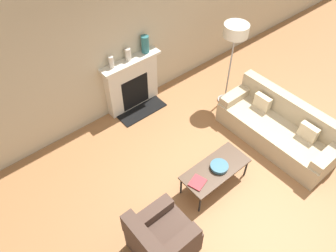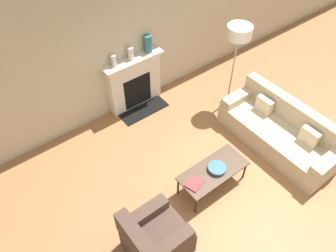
{
  "view_description": "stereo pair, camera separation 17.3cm",
  "coord_description": "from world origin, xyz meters",
  "px_view_note": "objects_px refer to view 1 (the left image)",
  "views": [
    {
      "loc": [
        -2.81,
        -1.65,
        4.64
      ],
      "look_at": [
        -0.24,
        1.42,
        0.45
      ],
      "focal_mm": 35.0,
      "sensor_mm": 36.0,
      "label": 1
    },
    {
      "loc": [
        -2.67,
        -1.75,
        4.64
      ],
      "look_at": [
        -0.24,
        1.42,
        0.45
      ],
      "focal_mm": 35.0,
      "sensor_mm": 36.0,
      "label": 2
    }
  ],
  "objects_px": {
    "coffee_table": "(215,170)",
    "armchair_near": "(161,239)",
    "mantel_vase_left": "(111,62)",
    "mantel_vase_center_left": "(128,54)",
    "bowl": "(219,166)",
    "floor_lamp": "(235,36)",
    "fireplace": "(132,84)",
    "couch": "(278,128)",
    "mantel_vase_center_right": "(145,44)",
    "book": "(197,183)"
  },
  "relations": [
    {
      "from": "fireplace",
      "to": "floor_lamp",
      "type": "xyz_separation_m",
      "value": [
        1.54,
        -1.12,
        0.99
      ]
    },
    {
      "from": "mantel_vase_center_left",
      "to": "coffee_table",
      "type": "bearing_deg",
      "value": -92.78
    },
    {
      "from": "bowl",
      "to": "mantel_vase_center_right",
      "type": "xyz_separation_m",
      "value": [
        0.47,
        2.48,
        0.83
      ]
    },
    {
      "from": "mantel_vase_left",
      "to": "couch",
      "type": "bearing_deg",
      "value": -53.67
    },
    {
      "from": "floor_lamp",
      "to": "armchair_near",
      "type": "bearing_deg",
      "value": -151.94
    },
    {
      "from": "coffee_table",
      "to": "bowl",
      "type": "bearing_deg",
      "value": -27.99
    },
    {
      "from": "armchair_near",
      "to": "coffee_table",
      "type": "bearing_deg",
      "value": -77.36
    },
    {
      "from": "couch",
      "to": "floor_lamp",
      "type": "height_order",
      "value": "floor_lamp"
    },
    {
      "from": "mantel_vase_left",
      "to": "coffee_table",
      "type": "bearing_deg",
      "value": -84.39
    },
    {
      "from": "couch",
      "to": "mantel_vase_center_right",
      "type": "distance_m",
      "value": 2.9
    },
    {
      "from": "armchair_near",
      "to": "mantel_vase_center_left",
      "type": "height_order",
      "value": "mantel_vase_center_left"
    },
    {
      "from": "mantel_vase_center_left",
      "to": "bowl",
      "type": "bearing_deg",
      "value": -91.64
    },
    {
      "from": "coffee_table",
      "to": "book",
      "type": "height_order",
      "value": "book"
    },
    {
      "from": "book",
      "to": "mantel_vase_center_right",
      "type": "xyz_separation_m",
      "value": [
        0.93,
        2.47,
        0.85
      ]
    },
    {
      "from": "armchair_near",
      "to": "mantel_vase_center_right",
      "type": "distance_m",
      "value": 3.48
    },
    {
      "from": "bowl",
      "to": "book",
      "type": "height_order",
      "value": "bowl"
    },
    {
      "from": "floor_lamp",
      "to": "mantel_vase_center_right",
      "type": "relative_size",
      "value": 5.24
    },
    {
      "from": "bowl",
      "to": "mantel_vase_center_right",
      "type": "relative_size",
      "value": 0.86
    },
    {
      "from": "book",
      "to": "armchair_near",
      "type": "bearing_deg",
      "value": -179.4
    },
    {
      "from": "couch",
      "to": "floor_lamp",
      "type": "xyz_separation_m",
      "value": [
        0.08,
        1.37,
        1.24
      ]
    },
    {
      "from": "bowl",
      "to": "mantel_vase_center_right",
      "type": "bearing_deg",
      "value": 79.35
    },
    {
      "from": "coffee_table",
      "to": "floor_lamp",
      "type": "height_order",
      "value": "floor_lamp"
    },
    {
      "from": "couch",
      "to": "floor_lamp",
      "type": "distance_m",
      "value": 1.85
    },
    {
      "from": "armchair_near",
      "to": "mantel_vase_center_right",
      "type": "relative_size",
      "value": 2.54
    },
    {
      "from": "couch",
      "to": "coffee_table",
      "type": "relative_size",
      "value": 1.9
    },
    {
      "from": "mantel_vase_center_right",
      "to": "bowl",
      "type": "bearing_deg",
      "value": -100.65
    },
    {
      "from": "coffee_table",
      "to": "mantel_vase_center_right",
      "type": "bearing_deg",
      "value": 78.16
    },
    {
      "from": "armchair_near",
      "to": "mantel_vase_center_right",
      "type": "xyz_separation_m",
      "value": [
        1.89,
        2.76,
        0.96
      ]
    },
    {
      "from": "couch",
      "to": "book",
      "type": "height_order",
      "value": "couch"
    },
    {
      "from": "bowl",
      "to": "fireplace",
      "type": "bearing_deg",
      "value": 87.85
    },
    {
      "from": "couch",
      "to": "book",
      "type": "distance_m",
      "value": 2.02
    },
    {
      "from": "bowl",
      "to": "floor_lamp",
      "type": "bearing_deg",
      "value": 39.49
    },
    {
      "from": "armchair_near",
      "to": "coffee_table",
      "type": "relative_size",
      "value": 0.74
    },
    {
      "from": "armchair_near",
      "to": "bowl",
      "type": "relative_size",
      "value": 2.94
    },
    {
      "from": "mantel_vase_center_right",
      "to": "book",
      "type": "bearing_deg",
      "value": -110.56
    },
    {
      "from": "armchair_near",
      "to": "coffee_table",
      "type": "height_order",
      "value": "armchair_near"
    },
    {
      "from": "armchair_near",
      "to": "mantel_vase_left",
      "type": "bearing_deg",
      "value": -22.26
    },
    {
      "from": "coffee_table",
      "to": "armchair_near",
      "type": "bearing_deg",
      "value": -167.36
    },
    {
      "from": "floor_lamp",
      "to": "book",
      "type": "bearing_deg",
      "value": -147.5
    },
    {
      "from": "fireplace",
      "to": "floor_lamp",
      "type": "bearing_deg",
      "value": -36.05
    },
    {
      "from": "mantel_vase_center_left",
      "to": "mantel_vase_center_right",
      "type": "bearing_deg",
      "value": 0.0
    },
    {
      "from": "floor_lamp",
      "to": "mantel_vase_center_left",
      "type": "relative_size",
      "value": 7.5
    },
    {
      "from": "mantel_vase_center_right",
      "to": "armchair_near",
      "type": "bearing_deg",
      "value": -124.33
    },
    {
      "from": "couch",
      "to": "mantel_vase_center_right",
      "type": "relative_size",
      "value": 6.51
    },
    {
      "from": "fireplace",
      "to": "bowl",
      "type": "height_order",
      "value": "fireplace"
    },
    {
      "from": "mantel_vase_left",
      "to": "armchair_near",
      "type": "bearing_deg",
      "value": -112.26
    },
    {
      "from": "armchair_near",
      "to": "floor_lamp",
      "type": "bearing_deg",
      "value": -61.94
    },
    {
      "from": "fireplace",
      "to": "mantel_vase_center_left",
      "type": "distance_m",
      "value": 0.69
    },
    {
      "from": "armchair_near",
      "to": "coffee_table",
      "type": "xyz_separation_m",
      "value": [
        1.37,
        0.31,
        0.06
      ]
    },
    {
      "from": "bowl",
      "to": "mantel_vase_center_right",
      "type": "distance_m",
      "value": 2.66
    }
  ]
}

